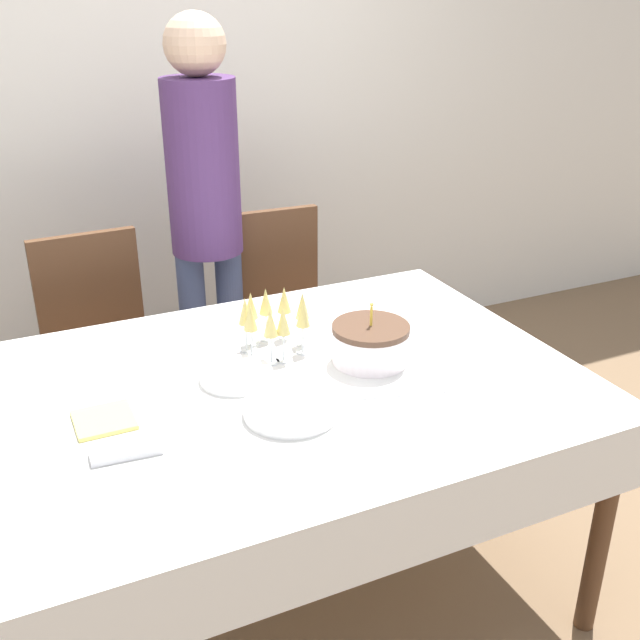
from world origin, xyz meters
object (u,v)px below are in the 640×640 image
(plate_stack_dessert, at_px, (236,375))
(person_standing, at_px, (205,199))
(dining_chair_far_right, at_px, (282,316))
(champagne_tray, at_px, (273,322))
(dining_chair_far_left, at_px, (101,349))
(plate_stack_main, at_px, (291,408))
(birthday_cake, at_px, (370,343))

(plate_stack_dessert, height_order, person_standing, person_standing)
(dining_chair_far_right, distance_m, plate_stack_dessert, 1.04)
(dining_chair_far_right, distance_m, champagne_tray, 0.89)
(person_standing, bearing_deg, dining_chair_far_left, -171.41)
(champagne_tray, xyz_separation_m, plate_stack_dessert, (-0.17, -0.13, -0.08))
(dining_chair_far_right, height_order, person_standing, person_standing)
(plate_stack_dessert, bearing_deg, plate_stack_main, -73.69)
(dining_chair_far_left, relative_size, plate_stack_main, 3.80)
(dining_chair_far_left, bearing_deg, person_standing, 8.59)
(dining_chair_far_right, relative_size, champagne_tray, 3.21)
(plate_stack_main, distance_m, plate_stack_dessert, 0.25)
(dining_chair_far_left, xyz_separation_m, birthday_cake, (0.66, -0.93, 0.30))
(person_standing, bearing_deg, dining_chair_far_right, -13.99)
(dining_chair_far_right, xyz_separation_m, person_standing, (-0.28, 0.07, 0.52))
(dining_chair_far_left, height_order, birthday_cake, birthday_cake)
(dining_chair_far_left, xyz_separation_m, champagne_tray, (0.42, -0.75, 0.34))
(dining_chair_far_right, bearing_deg, plate_stack_dessert, -119.64)
(plate_stack_dessert, bearing_deg, person_standing, 77.33)
(dining_chair_far_left, relative_size, plate_stack_dessert, 4.61)
(dining_chair_far_left, height_order, plate_stack_main, dining_chair_far_left)
(plate_stack_main, relative_size, person_standing, 0.15)
(plate_stack_main, bearing_deg, person_standing, 83.17)
(dining_chair_far_left, height_order, champagne_tray, dining_chair_far_left)
(birthday_cake, relative_size, person_standing, 0.13)
(dining_chair_far_right, bearing_deg, birthday_cake, -95.63)
(birthday_cake, xyz_separation_m, plate_stack_dessert, (-0.40, 0.06, -0.05))
(plate_stack_dessert, bearing_deg, champagne_tray, 37.19)
(champagne_tray, bearing_deg, birthday_cake, -37.00)
(plate_stack_main, distance_m, person_standing, 1.22)
(dining_chair_far_right, height_order, champagne_tray, dining_chair_far_right)
(plate_stack_main, bearing_deg, dining_chair_far_left, 106.37)
(plate_stack_main, relative_size, plate_stack_dessert, 1.21)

